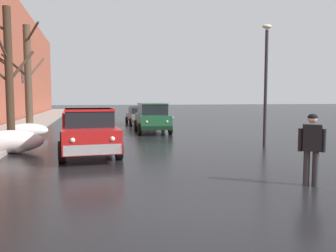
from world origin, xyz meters
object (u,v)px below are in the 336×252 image
(bare_tree_second_along_sidewalk, at_px, (6,73))
(street_lamp_post, at_px, (266,78))
(pickup_truck_red_approaching_near_lane, at_px, (88,131))
(sedan_grey_parked_kerbside_mid, at_px, (140,115))
(suv_green_parked_kerbside_close, at_px, (152,117))
(bare_tree_mid_block, at_px, (28,79))
(pedestrian_with_coffee, at_px, (312,144))

(bare_tree_second_along_sidewalk, height_order, street_lamp_post, bare_tree_second_along_sidewalk)
(pickup_truck_red_approaching_near_lane, relative_size, street_lamp_post, 1.01)
(bare_tree_second_along_sidewalk, relative_size, sedan_grey_parked_kerbside_mid, 1.37)
(suv_green_parked_kerbside_close, distance_m, street_lamp_post, 8.27)
(bare_tree_mid_block, distance_m, sedan_grey_parked_kerbside_mid, 10.39)
(pickup_truck_red_approaching_near_lane, bearing_deg, bare_tree_mid_block, 115.48)
(bare_tree_mid_block, distance_m, street_lamp_post, 12.41)
(bare_tree_second_along_sidewalk, distance_m, suv_green_parked_kerbside_close, 9.21)
(bare_tree_second_along_sidewalk, relative_size, bare_tree_mid_block, 0.97)
(pickup_truck_red_approaching_near_lane, height_order, pedestrian_with_coffee, same)
(bare_tree_mid_block, bearing_deg, pedestrian_with_coffee, -56.21)
(bare_tree_mid_block, bearing_deg, street_lamp_post, -30.13)
(pedestrian_with_coffee, bearing_deg, street_lamp_post, 70.12)
(bare_tree_mid_block, height_order, pickup_truck_red_approaching_near_lane, bare_tree_mid_block)
(pedestrian_with_coffee, relative_size, street_lamp_post, 0.33)
(suv_green_parked_kerbside_close, distance_m, pedestrian_with_coffee, 13.54)
(pickup_truck_red_approaching_near_lane, distance_m, pedestrian_with_coffee, 7.99)
(suv_green_parked_kerbside_close, relative_size, street_lamp_post, 0.83)
(bare_tree_second_along_sidewalk, height_order, pickup_truck_red_approaching_near_lane, bare_tree_second_along_sidewalk)
(street_lamp_post, bearing_deg, suv_green_parked_kerbside_close, 117.77)
(suv_green_parked_kerbside_close, xyz_separation_m, street_lamp_post, (3.74, -7.10, 2.02))
(bare_tree_second_along_sidewalk, relative_size, suv_green_parked_kerbside_close, 1.33)
(sedan_grey_parked_kerbside_mid, height_order, street_lamp_post, street_lamp_post)
(sedan_grey_parked_kerbside_mid, bearing_deg, street_lamp_post, -75.07)
(pickup_truck_red_approaching_near_lane, xyz_separation_m, sedan_grey_parked_kerbside_mid, (4.02, 13.74, -0.13))
(street_lamp_post, bearing_deg, sedan_grey_parked_kerbside_mid, 104.93)
(bare_tree_second_along_sidewalk, xyz_separation_m, sedan_grey_parked_kerbside_mid, (7.25, 11.74, -2.42))
(bare_tree_mid_block, xyz_separation_m, pickup_truck_red_approaching_near_lane, (3.14, -6.60, -2.26))
(pedestrian_with_coffee, bearing_deg, pickup_truck_red_approaching_near_lane, 131.39)
(bare_tree_second_along_sidewalk, bearing_deg, street_lamp_post, -8.56)
(street_lamp_post, bearing_deg, pedestrian_with_coffee, -109.88)
(pickup_truck_red_approaching_near_lane, bearing_deg, bare_tree_second_along_sidewalk, 148.24)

